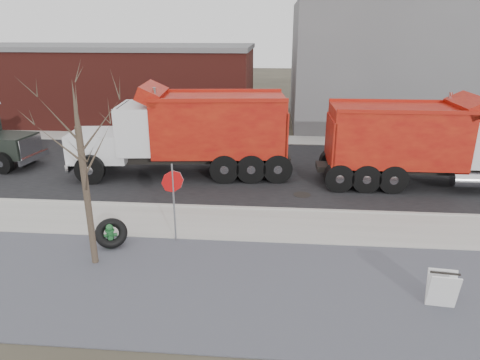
# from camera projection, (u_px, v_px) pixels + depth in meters

# --- Properties ---
(ground) EXTENTS (120.00, 120.00, 0.00)m
(ground) POSITION_uv_depth(u_px,v_px,m) (218.00, 227.00, 14.49)
(ground) COLOR #383328
(ground) RESTS_ON ground
(gravel_verge) EXTENTS (60.00, 5.00, 0.03)m
(gravel_verge) POSITION_uv_depth(u_px,v_px,m) (200.00, 285.00, 11.20)
(gravel_verge) COLOR slate
(gravel_verge) RESTS_ON ground
(sidewalk) EXTENTS (60.00, 2.50, 0.06)m
(sidewalk) POSITION_uv_depth(u_px,v_px,m) (219.00, 223.00, 14.71)
(sidewalk) COLOR #9E9B93
(sidewalk) RESTS_ON ground
(curb) EXTENTS (60.00, 0.15, 0.11)m
(curb) POSITION_uv_depth(u_px,v_px,m) (223.00, 208.00, 15.92)
(curb) COLOR #9E9B93
(curb) RESTS_ON ground
(road) EXTENTS (60.00, 9.40, 0.02)m
(road) POSITION_uv_depth(u_px,v_px,m) (235.00, 169.00, 20.39)
(road) COLOR black
(road) RESTS_ON ground
(far_sidewalk) EXTENTS (60.00, 2.00, 0.06)m
(far_sidewalk) POSITION_uv_depth(u_px,v_px,m) (244.00, 139.00, 25.73)
(far_sidewalk) COLOR #9E9B93
(far_sidewalk) RESTS_ON ground
(building_grey) EXTENTS (12.00, 10.00, 8.00)m
(building_grey) POSITION_uv_depth(u_px,v_px,m) (382.00, 64.00, 29.30)
(building_grey) COLOR slate
(building_grey) RESTS_ON ground
(building_brick) EXTENTS (20.20, 8.20, 5.30)m
(building_brick) POSITION_uv_depth(u_px,v_px,m) (109.00, 83.00, 30.33)
(building_brick) COLOR maroon
(building_brick) RESTS_ON ground
(bare_tree) EXTENTS (3.20, 3.20, 5.20)m
(bare_tree) POSITION_uv_depth(u_px,v_px,m) (81.00, 153.00, 11.19)
(bare_tree) COLOR #382D23
(bare_tree) RESTS_ON ground
(fire_hydrant) EXTENTS (0.43, 0.42, 0.76)m
(fire_hydrant) POSITION_uv_depth(u_px,v_px,m) (110.00, 236.00, 13.10)
(fire_hydrant) COLOR #266636
(fire_hydrant) RESTS_ON ground
(truck_tire) EXTENTS (1.23, 1.18, 0.87)m
(truck_tire) POSITION_uv_depth(u_px,v_px,m) (111.00, 233.00, 13.12)
(truck_tire) COLOR black
(truck_tire) RESTS_ON ground
(stop_sign) EXTENTS (0.60, 0.41, 2.56)m
(stop_sign) POSITION_uv_depth(u_px,v_px,m) (173.00, 189.00, 12.95)
(stop_sign) COLOR gray
(stop_sign) RESTS_ON ground
(sandwich_board) EXTENTS (0.71, 0.49, 0.94)m
(sandwich_board) POSITION_uv_depth(u_px,v_px,m) (442.00, 289.00, 10.19)
(sandwich_board) COLOR white
(sandwich_board) RESTS_ON ground
(dump_truck_red_a) EXTENTS (9.47, 2.66, 3.79)m
(dump_truck_red_a) POSITION_uv_depth(u_px,v_px,m) (426.00, 141.00, 17.76)
(dump_truck_red_a) COLOR black
(dump_truck_red_a) RESTS_ON ground
(dump_truck_red_b) EXTENTS (9.89, 3.68, 4.07)m
(dump_truck_red_b) POSITION_uv_depth(u_px,v_px,m) (190.00, 130.00, 19.02)
(dump_truck_red_b) COLOR black
(dump_truck_red_b) RESTS_ON ground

